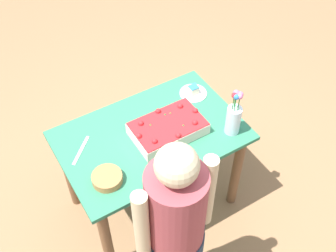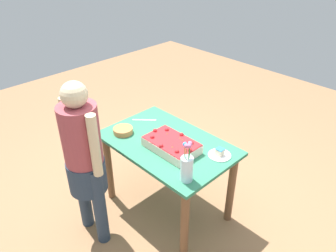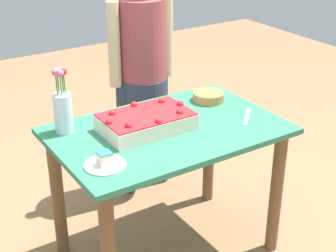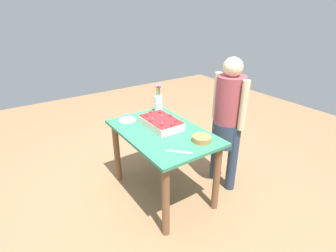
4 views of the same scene
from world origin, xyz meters
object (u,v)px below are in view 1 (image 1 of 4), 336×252
(cake_knife, at_px, (81,150))
(flower_vase, at_px, (234,117))
(person_standing, at_px, (175,228))
(serving_plate_with_slice, at_px, (193,92))
(fruit_bowl, at_px, (107,178))
(sheet_cake, at_px, (168,128))

(cake_knife, height_order, flower_vase, flower_vase)
(cake_knife, distance_m, person_standing, 0.82)
(person_standing, bearing_deg, flower_vase, -58.21)
(serving_plate_with_slice, relative_size, fruit_bowl, 1.06)
(sheet_cake, distance_m, cake_knife, 0.56)
(sheet_cake, relative_size, person_standing, 0.31)
(flower_vase, xyz_separation_m, fruit_bowl, (-0.86, 0.06, -0.10))
(serving_plate_with_slice, height_order, flower_vase, flower_vase)
(cake_knife, bearing_deg, serving_plate_with_slice, 140.23)
(serving_plate_with_slice, bearing_deg, cake_knife, -175.80)
(sheet_cake, bearing_deg, fruit_bowl, -164.68)
(sheet_cake, height_order, flower_vase, flower_vase)
(sheet_cake, relative_size, flower_vase, 1.35)
(serving_plate_with_slice, distance_m, person_standing, 1.10)
(serving_plate_with_slice, distance_m, fruit_bowl, 0.91)
(cake_knife, xyz_separation_m, flower_vase, (0.90, -0.36, 0.13))
(flower_vase, height_order, person_standing, person_standing)
(flower_vase, distance_m, fruit_bowl, 0.86)
(flower_vase, xyz_separation_m, person_standing, (-0.70, -0.44, -0.05))
(serving_plate_with_slice, xyz_separation_m, person_standing, (-0.69, -0.86, 0.06))
(fruit_bowl, xyz_separation_m, person_standing, (0.15, -0.50, 0.05))
(cake_knife, xyz_separation_m, person_standing, (0.19, -0.79, 0.07))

